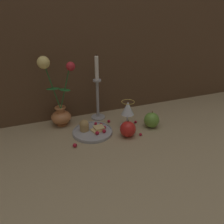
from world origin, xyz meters
name	(u,v)px	position (x,y,z in m)	size (l,w,h in m)	color
ground_plane	(105,130)	(0.00, 0.00, 0.00)	(2.40, 2.40, 0.00)	#9E8966
wall_back	(88,6)	(0.00, 0.25, 0.60)	(2.40, 0.04, 1.20)	brown
vase	(59,105)	(-0.21, 0.15, 0.13)	(0.18, 0.11, 0.39)	#B77042
plate_with_pastries	(91,130)	(-0.08, 0.01, 0.02)	(0.21, 0.21, 0.07)	#A3A3A8
wine_glass	(128,109)	(0.13, 0.01, 0.10)	(0.08, 0.08, 0.14)	silver
candlestick	(97,95)	(0.01, 0.16, 0.14)	(0.08, 0.08, 0.37)	#A3A3A8
apple_beside_vase	(152,120)	(0.25, -0.05, 0.04)	(0.08, 0.08, 0.10)	#669938
apple_near_glass	(128,129)	(0.09, -0.09, 0.04)	(0.08, 0.08, 0.09)	red
berry_near_plate	(75,145)	(-0.19, -0.09, 0.01)	(0.02, 0.02, 0.02)	#AD192D
berry_front_center	(141,135)	(0.15, -0.12, 0.01)	(0.01, 0.01, 0.01)	#AD192D
berry_by_glass_stem	(136,122)	(0.19, 0.02, 0.01)	(0.02, 0.02, 0.02)	#AD192D
berry_under_candlestick	(109,121)	(0.05, 0.08, 0.01)	(0.02, 0.02, 0.02)	#AD192D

